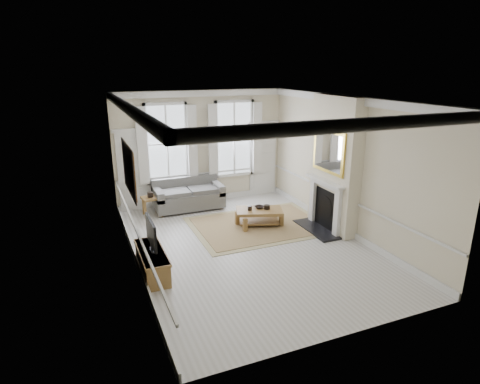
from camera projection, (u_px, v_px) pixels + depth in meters
name	position (u px, v px, depth m)	size (l,w,h in m)	color
floor	(249.00, 246.00, 9.45)	(7.20, 7.20, 0.00)	#B7B5AD
ceiling	(250.00, 99.00, 8.43)	(7.20, 7.20, 0.00)	white
back_wall	(201.00, 148.00, 12.12)	(5.20, 5.20, 0.00)	beige
left_wall	(130.00, 190.00, 7.99)	(7.20, 7.20, 0.00)	beige
right_wall	(345.00, 166.00, 9.89)	(7.20, 7.20, 0.00)	beige
window_left	(167.00, 144.00, 11.63)	(1.26, 0.20, 2.20)	#B2BCC6
window_right	(234.00, 139.00, 12.39)	(1.26, 0.20, 2.20)	#B2BCC6
door_left	(134.00, 172.00, 11.50)	(0.90, 0.08, 2.30)	silver
door_right	(263.00, 160.00, 12.99)	(0.90, 0.08, 2.30)	silver
painting	(129.00, 169.00, 8.17)	(0.05, 1.66, 1.06)	#A76C1C
chimney_breast	(335.00, 165.00, 10.00)	(0.35, 1.70, 3.38)	beige
hearth	(316.00, 229.00, 10.35)	(0.55, 1.50, 0.05)	black
fireplace	(325.00, 202.00, 10.21)	(0.21, 1.45, 1.33)	silver
mirror	(328.00, 152.00, 9.82)	(0.06, 1.26, 1.06)	gold
sofa	(188.00, 196.00, 11.86)	(2.00, 0.97, 0.89)	#595856
side_table	(151.00, 201.00, 11.24)	(0.51, 0.51, 0.55)	brown
rug	(259.00, 225.00, 10.66)	(3.50, 2.60, 0.02)	olive
coffee_table	(259.00, 212.00, 10.56)	(1.36, 1.06, 0.45)	brown
ceramic_pot_a	(250.00, 208.00, 10.47)	(0.12, 0.12, 0.12)	black
ceramic_pot_b	(267.00, 207.00, 10.55)	(0.16, 0.16, 0.11)	black
bowl	(259.00, 207.00, 10.63)	(0.24, 0.24, 0.06)	black
tv_stand	(152.00, 262.00, 8.12)	(0.46, 1.42, 0.51)	brown
tv	(151.00, 233.00, 7.93)	(0.08, 0.90, 0.68)	black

